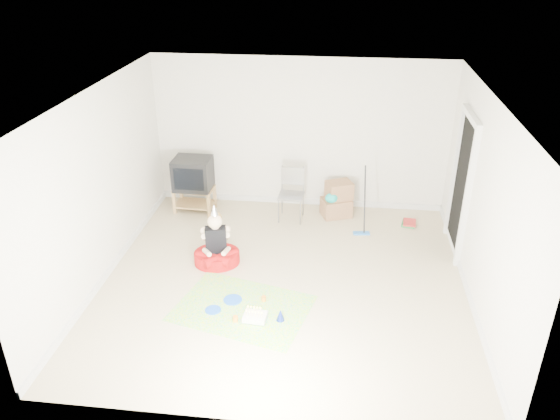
# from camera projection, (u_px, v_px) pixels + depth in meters

# --- Properties ---
(ground) EXTENTS (5.00, 5.00, 0.00)m
(ground) POSITION_uv_depth(u_px,v_px,m) (284.00, 281.00, 7.62)
(ground) COLOR #C7B58F
(ground) RESTS_ON ground
(doorway_recess) EXTENTS (0.02, 0.90, 2.05)m
(doorway_recess) POSITION_uv_depth(u_px,v_px,m) (462.00, 187.00, 7.96)
(doorway_recess) COLOR black
(doorway_recess) RESTS_ON ground
(tv_stand) EXTENTS (0.70, 0.46, 0.42)m
(tv_stand) POSITION_uv_depth(u_px,v_px,m) (195.00, 197.00, 9.47)
(tv_stand) COLOR #A8804C
(tv_stand) RESTS_ON ground
(crt_tv) EXTENTS (0.63, 0.53, 0.54)m
(crt_tv) POSITION_uv_depth(u_px,v_px,m) (193.00, 174.00, 9.27)
(crt_tv) COLOR black
(crt_tv) RESTS_ON tv_stand
(folding_chair) EXTENTS (0.43, 0.41, 0.90)m
(folding_chair) POSITION_uv_depth(u_px,v_px,m) (291.00, 196.00, 9.09)
(folding_chair) COLOR gray
(folding_chair) RESTS_ON ground
(cardboard_boxes) EXTENTS (0.58, 0.54, 0.61)m
(cardboard_boxes) POSITION_uv_depth(u_px,v_px,m) (337.00, 200.00, 9.28)
(cardboard_boxes) COLOR #946947
(cardboard_boxes) RESTS_ON ground
(floor_mop) EXTENTS (0.27, 0.36, 1.07)m
(floor_mop) POSITION_uv_depth(u_px,v_px,m) (362.00, 220.00, 8.69)
(floor_mop) COLOR blue
(floor_mop) RESTS_ON ground
(book_pile) EXTENTS (0.27, 0.32, 0.06)m
(book_pile) POSITION_uv_depth(u_px,v_px,m) (409.00, 223.00, 9.08)
(book_pile) COLOR #236A32
(book_pile) RESTS_ON ground
(seated_woman) EXTENTS (0.80, 0.80, 0.96)m
(seated_woman) POSITION_uv_depth(u_px,v_px,m) (217.00, 250.00, 7.94)
(seated_woman) COLOR #B51010
(seated_woman) RESTS_ON ground
(party_mat) EXTENTS (1.91, 1.58, 0.01)m
(party_mat) POSITION_uv_depth(u_px,v_px,m) (243.00, 308.00, 7.05)
(party_mat) COLOR #F23379
(party_mat) RESTS_ON ground
(birthday_cake) EXTENTS (0.30, 0.25, 0.14)m
(birthday_cake) POSITION_uv_depth(u_px,v_px,m) (255.00, 317.00, 6.82)
(birthday_cake) COLOR white
(birthday_cake) RESTS_ON party_mat
(blue_plate_near) EXTENTS (0.34, 0.34, 0.01)m
(blue_plate_near) POSITION_uv_depth(u_px,v_px,m) (233.00, 300.00, 7.19)
(blue_plate_near) COLOR blue
(blue_plate_near) RESTS_ON party_mat
(blue_plate_far) EXTENTS (0.24, 0.24, 0.01)m
(blue_plate_far) POSITION_uv_depth(u_px,v_px,m) (213.00, 310.00, 7.00)
(blue_plate_far) COLOR blue
(blue_plate_far) RESTS_ON party_mat
(orange_cup_near) EXTENTS (0.08, 0.08, 0.07)m
(orange_cup_near) POSITION_uv_depth(u_px,v_px,m) (264.00, 299.00, 7.17)
(orange_cup_near) COLOR orange
(orange_cup_near) RESTS_ON party_mat
(orange_cup_far) EXTENTS (0.07, 0.07, 0.07)m
(orange_cup_far) POSITION_uv_depth(u_px,v_px,m) (235.00, 319.00, 6.79)
(orange_cup_far) COLOR orange
(orange_cup_far) RESTS_ON party_mat
(blue_party_hat) EXTENTS (0.14, 0.14, 0.15)m
(blue_party_hat) POSITION_uv_depth(u_px,v_px,m) (280.00, 315.00, 6.79)
(blue_party_hat) COLOR #172BA4
(blue_party_hat) RESTS_ON party_mat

